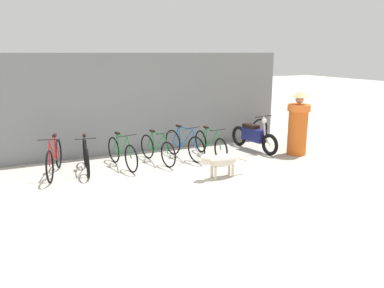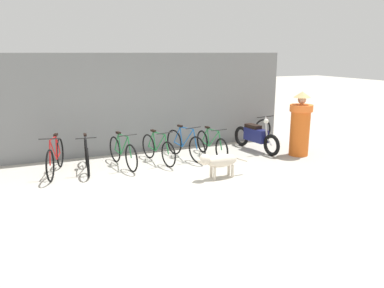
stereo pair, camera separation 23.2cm
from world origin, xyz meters
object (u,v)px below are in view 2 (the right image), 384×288
(bicycle_0, at_px, (55,158))
(stray_dog, at_px, (219,161))
(bicycle_1, at_px, (87,156))
(bicycle_3, at_px, (158,149))
(bicycle_2, at_px, (123,152))
(motorcycle, at_px, (256,136))
(bicycle_4, at_px, (185,145))
(bicycle_5, at_px, (211,145))
(spare_tire_left, at_px, (262,130))
(person_in_robes, at_px, (300,124))

(bicycle_0, relative_size, stray_dog, 1.38)
(bicycle_1, xyz_separation_m, bicycle_3, (1.76, -0.03, -0.01))
(stray_dog, bearing_deg, bicycle_1, -35.75)
(bicycle_2, xyz_separation_m, motorcycle, (3.84, 0.04, 0.06))
(bicycle_4, relative_size, stray_dog, 1.32)
(bicycle_5, height_order, stray_dog, bicycle_5)
(bicycle_1, relative_size, bicycle_5, 0.97)
(bicycle_3, bearing_deg, spare_tire_left, 92.98)
(bicycle_1, height_order, stray_dog, bicycle_1)
(person_in_robes, xyz_separation_m, spare_tire_left, (0.06, 1.87, -0.52))
(motorcycle, bearing_deg, stray_dog, -58.27)
(stray_dog, xyz_separation_m, spare_tire_left, (2.95, 2.74, -0.05))
(bicycle_1, relative_size, spare_tire_left, 2.40)
(bicycle_1, height_order, bicycle_2, bicycle_1)
(bicycle_3, relative_size, person_in_robes, 0.93)
(motorcycle, bearing_deg, bicycle_2, -97.65)
(bicycle_3, relative_size, bicycle_5, 0.95)
(stray_dog, bearing_deg, motorcycle, -142.31)
(bicycle_4, bearing_deg, spare_tire_left, 93.67)
(bicycle_5, relative_size, spare_tire_left, 2.46)
(bicycle_4, xyz_separation_m, spare_tire_left, (3.04, 0.95, -0.02))
(bicycle_0, xyz_separation_m, bicycle_5, (3.94, -0.13, -0.04))
(bicycle_1, height_order, bicycle_3, bicycle_1)
(bicycle_4, relative_size, bicycle_5, 0.98)
(bicycle_3, bearing_deg, bicycle_5, 75.15)
(spare_tire_left, bearing_deg, bicycle_2, -167.49)
(bicycle_3, relative_size, stray_dog, 1.27)
(bicycle_2, height_order, spare_tire_left, bicycle_2)
(bicycle_1, xyz_separation_m, bicycle_2, (0.85, -0.04, 0.00))
(bicycle_5, bearing_deg, spare_tire_left, 112.64)
(motorcycle, bearing_deg, bicycle_1, -98.23)
(bicycle_4, distance_m, person_in_robes, 3.16)
(bicycle_0, xyz_separation_m, stray_dog, (3.32, -1.77, 0.01))
(bicycle_0, relative_size, bicycle_5, 1.03)
(bicycle_4, height_order, stray_dog, bicycle_4)
(bicycle_4, xyz_separation_m, person_in_robes, (2.98, -0.91, 0.49))
(bicycle_4, bearing_deg, motorcycle, 74.73)
(bicycle_3, distance_m, stray_dog, 1.91)
(bicycle_4, bearing_deg, bicycle_1, -102.55)
(bicycle_5, bearing_deg, motorcycle, 91.10)
(bicycle_0, bearing_deg, bicycle_4, 105.17)
(stray_dog, bearing_deg, bicycle_3, -65.42)
(bicycle_2, height_order, stray_dog, bicycle_2)
(bicycle_1, relative_size, bicycle_2, 1.01)
(person_in_robes, bearing_deg, bicycle_5, 12.49)
(bicycle_2, distance_m, stray_dog, 2.45)
(stray_dog, xyz_separation_m, person_in_robes, (2.90, 0.88, 0.47))
(bicycle_4, relative_size, person_in_robes, 0.96)
(bicycle_3, bearing_deg, bicycle_0, -103.78)
(motorcycle, xyz_separation_m, spare_tire_left, (0.89, 1.01, -0.07))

